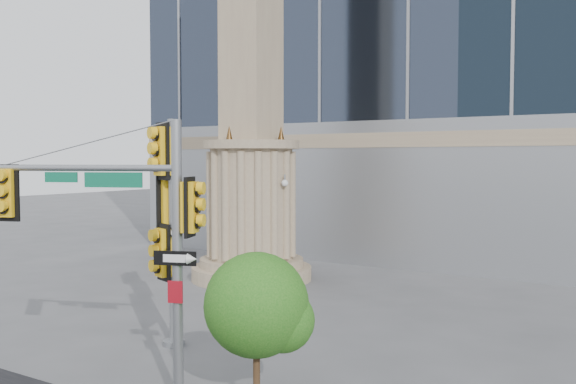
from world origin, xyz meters
The scene contains 5 objects.
ground centered at (0.00, 0.00, 0.00)m, with size 120.00×120.00×0.00m, color #545456.
monument centered at (-6.00, 9.00, 5.52)m, with size 4.40×4.40×16.60m.
main_signal_pole centered at (-0.85, -1.84, 3.18)m, with size 3.79×1.78×5.14m.
secondary_signal_pole centered at (-2.74, 1.14, 3.16)m, with size 0.92×0.88×5.37m.
street_tree centered at (1.53, -1.16, 1.89)m, with size 1.84×1.80×2.87m.
Camera 1 is at (7.79, -9.95, 4.45)m, focal length 40.00 mm.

